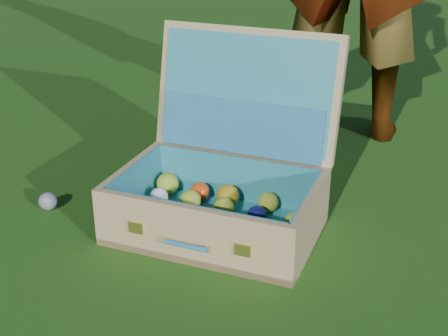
# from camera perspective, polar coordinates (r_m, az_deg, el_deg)

# --- Properties ---
(ground) EXTENTS (60.00, 60.00, 0.00)m
(ground) POSITION_cam_1_polar(r_m,az_deg,el_deg) (2.00, -0.14, -4.20)
(ground) COLOR #215114
(ground) RESTS_ON ground
(stray_ball) EXTENTS (0.06, 0.06, 0.06)m
(stray_ball) POSITION_cam_1_polar(r_m,az_deg,el_deg) (2.09, -15.82, -2.95)
(stray_ball) COLOR teal
(stray_ball) RESTS_ON ground
(suitcase) EXTENTS (0.63, 0.58, 0.56)m
(suitcase) POSITION_cam_1_polar(r_m,az_deg,el_deg) (1.90, 0.11, -0.58)
(suitcase) COLOR tan
(suitcase) RESTS_ON ground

